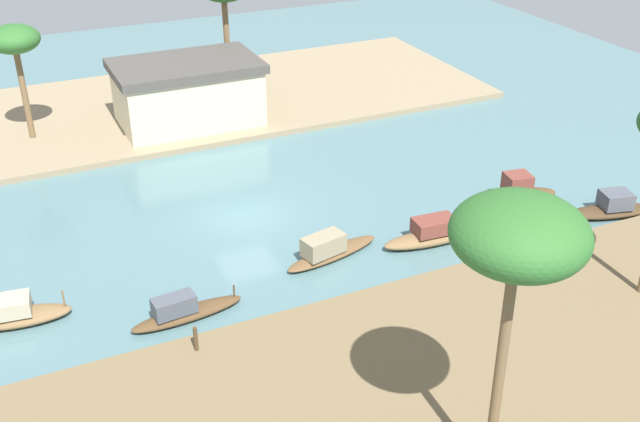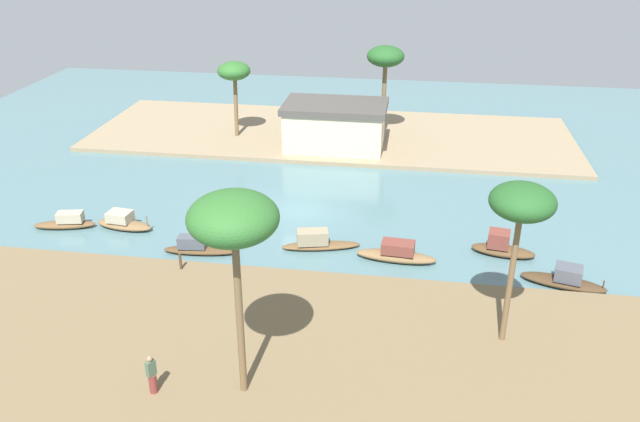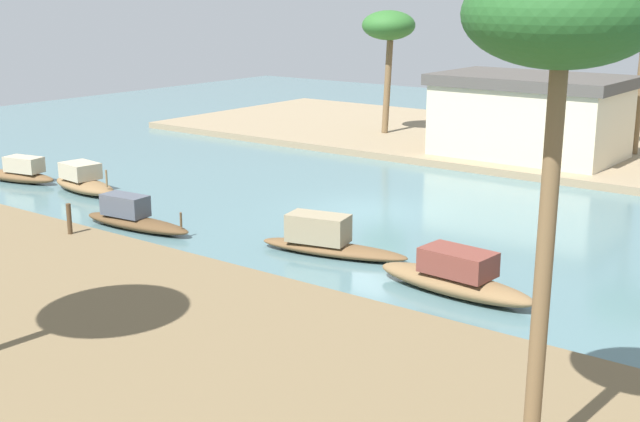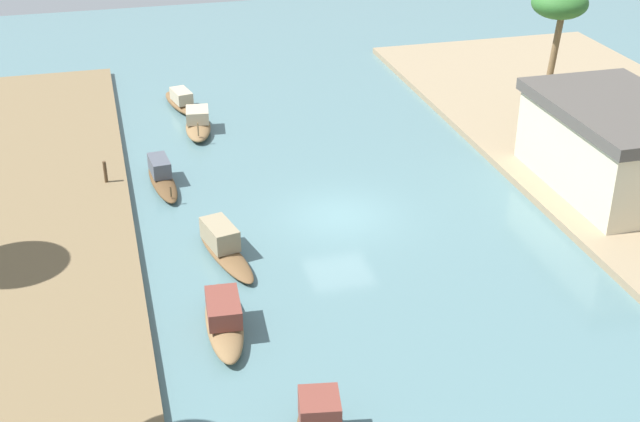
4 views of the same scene
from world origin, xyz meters
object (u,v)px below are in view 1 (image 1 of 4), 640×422
Objects in this scene: sampan_downstream_large at (612,208)px; sampan_upstream_small at (183,311)px; mooring_post at (196,339)px; riverside_building at (188,92)px; palm_tree_right_short at (14,42)px; sampan_midstream at (329,250)px; sampan_foreground at (520,192)px; palm_tree_left_near at (519,239)px; sampan_with_tall_canopy at (17,314)px; sampan_near_left_bank at (432,234)px.

sampan_downstream_large is 1.03× the size of sampan_upstream_small.
mooring_post is 20.28m from riverside_building.
sampan_midstream is at bearing -61.80° from palm_tree_right_short.
sampan_foreground is 0.43× the size of palm_tree_left_near.
sampan_midstream is at bearing 8.12° from sampan_upstream_small.
riverside_building is at bearing 67.74° from sampan_upstream_small.
sampan_midstream is at bearing -174.59° from sampan_downstream_large.
sampan_upstream_small is (-6.36, -1.51, -0.06)m from sampan_midstream.
mooring_post is 0.11× the size of palm_tree_left_near.
sampan_midstream is 1.25× the size of sampan_with_tall_canopy.
sampan_near_left_bank reaches higher than sampan_midstream.
sampan_foreground is (16.39, 2.37, 0.11)m from sampan_upstream_small.
sampan_midstream is 0.75× the size of palm_tree_right_short.
riverside_building reaches higher than sampan_near_left_bank.
palm_tree_left_near is (5.36, -10.44, 7.22)m from sampan_upstream_small.
sampan_downstream_large is 24.64m from sampan_with_tall_canopy.
sampan_with_tall_canopy is 18.05m from palm_tree_left_near.
mooring_post is at bearing -154.86° from sampan_foreground.
sampan_upstream_small is at bearing -15.78° from sampan_with_tall_canopy.
palm_tree_right_short is 9.03m from riverside_building.
palm_tree_right_short is at bearing 105.82° from palm_tree_left_near.
riverside_building is at bearing 112.46° from sampan_near_left_bank.
sampan_upstream_small is 0.51× the size of palm_tree_left_near.
mooring_post is at bearing -33.82° from sampan_with_tall_canopy.
sampan_downstream_large is at bearing -35.58° from sampan_foreground.
mooring_post is (-16.56, -4.57, 0.29)m from sampan_foreground.
sampan_near_left_bank is at bearing -0.84° from sampan_upstream_small.
palm_tree_left_near is at bearing -43.09° from sampan_with_tall_canopy.
palm_tree_left_near reaches higher than sampan_midstream.
palm_tree_right_short reaches higher than mooring_post.
palm_tree_right_short is at bearing 152.99° from sampan_downstream_large.
sampan_with_tall_canopy is 17.56m from palm_tree_right_short.
riverside_building is at bearing 142.17° from sampan_downstream_large.
sampan_downstream_large is at bearing -21.71° from sampan_midstream.
palm_tree_right_short is at bearing 93.60° from sampan_upstream_small.
mooring_post is at bearing -163.41° from sampan_midstream.
palm_tree_right_short reaches higher than sampan_midstream.
sampan_foreground reaches higher than sampan_with_tall_canopy.
sampan_foreground is at bearing -8.14° from sampan_midstream.
sampan_with_tall_canopy reaches higher than sampan_upstream_small.
sampan_near_left_bank is 11.35m from mooring_post.
sampan_midstream is 13.98m from palm_tree_left_near.
sampan_midstream is 0.57× the size of riverside_building.
sampan_near_left_bank is 0.56× the size of riverside_building.
sampan_upstream_small is at bearing -107.13° from riverside_building.
sampan_foreground is at bearing 19.33° from sampan_near_left_bank.
sampan_near_left_bank is at bearing -155.00° from sampan_foreground.
palm_tree_right_short is at bearing 131.30° from sampan_near_left_bank.
sampan_downstream_large is 8.51m from sampan_near_left_bank.
sampan_with_tall_canopy is (-5.31, 2.20, 0.04)m from sampan_upstream_small.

